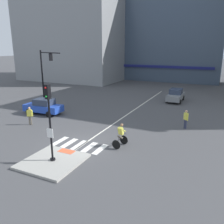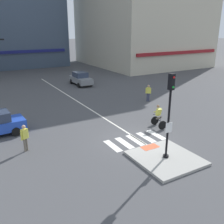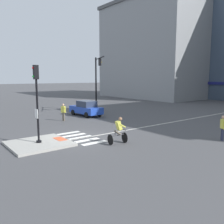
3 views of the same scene
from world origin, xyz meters
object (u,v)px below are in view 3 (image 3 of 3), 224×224
Objects in this scene: car_blue_cross_left at (86,108)px; pedestrian_at_curb_left at (63,111)px; signal_pole at (37,97)px; cyclist at (118,130)px; pedestrian_waiting_far_side at (223,126)px; traffic_light_mast at (97,76)px.

car_blue_cross_left is 2.51× the size of pedestrian_at_curb_left.
cyclist is at bearing 55.30° from signal_pole.
pedestrian_at_curb_left is 13.91m from pedestrian_waiting_far_side.
pedestrian_waiting_far_side is (6.41, 9.94, -2.00)m from signal_pole.
traffic_light_mast reaches higher than pedestrian_waiting_far_side.
cyclist is at bearing -29.21° from traffic_light_mast.
pedestrian_at_curb_left is 1.00× the size of pedestrian_waiting_far_side.
traffic_light_mast is at bearing 175.97° from pedestrian_waiting_far_side.
pedestrian_at_curb_left is at bearing -67.89° from car_blue_cross_left.
traffic_light_mast is 3.91× the size of pedestrian_at_curb_left.
car_blue_cross_left is (-7.96, 8.35, -2.17)m from signal_pole.
signal_pole is at bearing -48.63° from traffic_light_mast.
cyclist is 9.43m from pedestrian_at_curb_left.
traffic_light_mast is at bearing 117.48° from pedestrian_at_curb_left.
signal_pole reaches higher than cyclist.
pedestrian_waiting_far_side is at bearing 20.97° from pedestrian_at_curb_left.
pedestrian_waiting_far_side is at bearing 57.20° from signal_pole.
cyclist is at bearing -5.53° from pedestrian_at_curb_left.
car_blue_cross_left is 3.66m from pedestrian_at_curb_left.
car_blue_cross_left is at bearing 158.24° from cyclist.
signal_pole is 5.37m from cyclist.
pedestrian_waiting_far_side is (3.60, 5.89, 0.11)m from cyclist.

